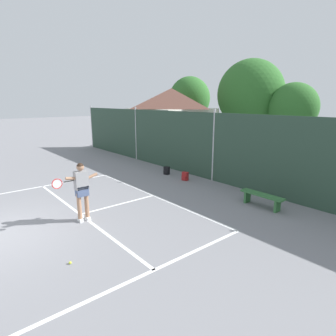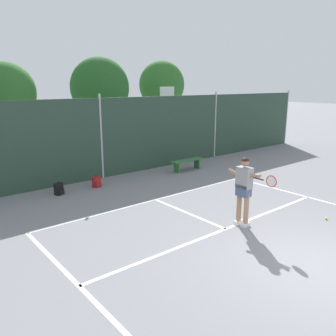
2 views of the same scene
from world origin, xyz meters
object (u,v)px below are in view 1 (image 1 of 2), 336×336
Objects in this scene: tennis_ball at (70,263)px; backpack_red at (185,176)px; backpack_black at (167,171)px; courtside_bench at (262,197)px; tennis_player at (81,187)px.

backpack_red is at bearing 116.90° from tennis_ball.
backpack_black is 5.68m from courtside_bench.
tennis_player is 5.86m from backpack_red.
tennis_player is at bearing -63.86° from backpack_black.
tennis_player reaches higher than courtside_bench.
courtside_bench is at bearing 83.27° from tennis_ball.
tennis_player is 6.15m from courtside_bench.
backpack_black reaches higher than tennis_ball.
courtside_bench reaches higher than backpack_red.
tennis_player is at bearing -76.43° from backpack_red.
tennis_player is 6.36m from backpack_black.
courtside_bench is (5.67, -0.28, 0.17)m from backpack_black.
backpack_black is 0.29× the size of courtside_bench.
courtside_bench is (2.90, 5.37, -0.75)m from tennis_player.
tennis_ball is 0.04× the size of courtside_bench.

